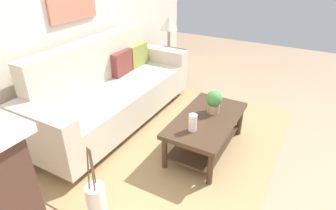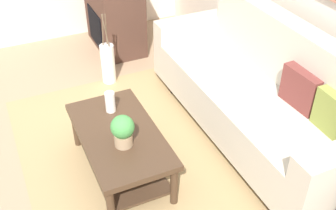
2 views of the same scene
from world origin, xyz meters
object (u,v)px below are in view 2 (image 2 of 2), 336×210
(tabletop_vase, at_px, (110,102))
(floor_vase, at_px, (108,64))
(throw_pillow_olive, at_px, (336,115))
(coffee_table, at_px, (120,143))
(potted_plant_tabletop, at_px, (123,130))
(throw_pillow_maroon, at_px, (301,89))
(couch, at_px, (257,93))
(fireplace, at_px, (113,2))

(tabletop_vase, relative_size, floor_vase, 0.40)
(throw_pillow_olive, relative_size, tabletop_vase, 1.99)
(coffee_table, distance_m, potted_plant_tabletop, 0.30)
(throw_pillow_maroon, xyz_separation_m, throw_pillow_olive, (0.39, 0.00, 0.00))
(potted_plant_tabletop, bearing_deg, couch, 96.64)
(tabletop_vase, bearing_deg, potted_plant_tabletop, -5.94)
(potted_plant_tabletop, height_order, fireplace, fireplace)
(couch, bearing_deg, potted_plant_tabletop, -83.36)
(throw_pillow_maroon, height_order, coffee_table, throw_pillow_maroon)
(throw_pillow_maroon, bearing_deg, couch, -162.16)
(couch, bearing_deg, floor_vase, -145.50)
(throw_pillow_olive, relative_size, floor_vase, 0.79)
(potted_plant_tabletop, bearing_deg, fireplace, 163.05)
(coffee_table, distance_m, fireplace, 2.31)
(potted_plant_tabletop, bearing_deg, throw_pillow_maroon, 80.78)
(throw_pillow_maroon, distance_m, tabletop_vase, 1.56)
(coffee_table, bearing_deg, couch, 90.04)
(tabletop_vase, xyz_separation_m, potted_plant_tabletop, (0.45, -0.05, 0.05))
(couch, distance_m, potted_plant_tabletop, 1.33)
(couch, relative_size, fireplace, 2.10)
(coffee_table, relative_size, potted_plant_tabletop, 4.20)
(throw_pillow_maroon, relative_size, floor_vase, 0.79)
(coffee_table, xyz_separation_m, potted_plant_tabletop, (0.15, -0.01, 0.26))
(couch, xyz_separation_m, coffee_table, (0.00, -1.30, -0.12))
(throw_pillow_maroon, bearing_deg, tabletop_vase, -116.23)
(throw_pillow_olive, bearing_deg, fireplace, -166.18)
(tabletop_vase, bearing_deg, coffee_table, -6.33)
(potted_plant_tabletop, xyz_separation_m, fireplace, (-2.33, 0.71, 0.02))
(throw_pillow_maroon, height_order, potted_plant_tabletop, throw_pillow_maroon)
(couch, distance_m, coffee_table, 1.31)
(throw_pillow_olive, relative_size, fireplace, 0.31)
(couch, bearing_deg, throw_pillow_maroon, 17.84)
(throw_pillow_maroon, relative_size, throw_pillow_olive, 1.00)
(couch, relative_size, coffee_table, 2.21)
(couch, bearing_deg, tabletop_vase, -103.29)
(tabletop_vase, bearing_deg, floor_vase, 164.12)
(throw_pillow_maroon, relative_size, fireplace, 0.31)
(fireplace, bearing_deg, throw_pillow_olive, 13.82)
(throw_pillow_olive, xyz_separation_m, potted_plant_tabletop, (-0.62, -1.44, -0.11))
(fireplace, distance_m, floor_vase, 0.94)
(potted_plant_tabletop, xyz_separation_m, floor_vase, (-1.54, 0.36, -0.34))
(couch, xyz_separation_m, potted_plant_tabletop, (0.15, -1.31, 0.14))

